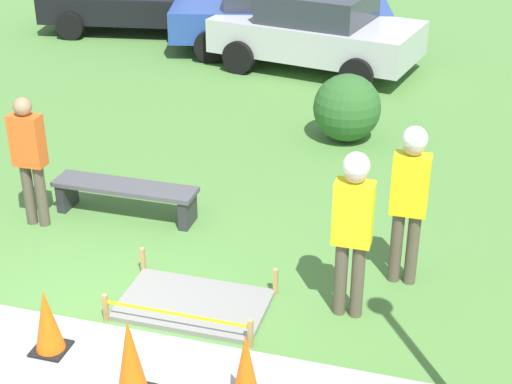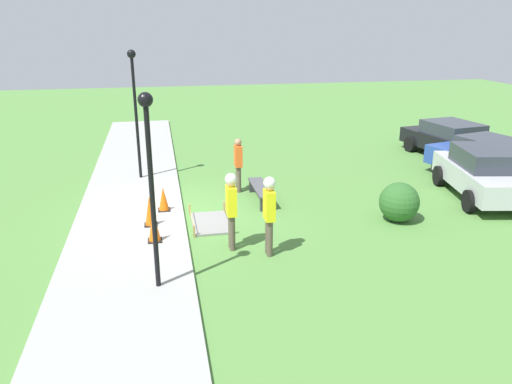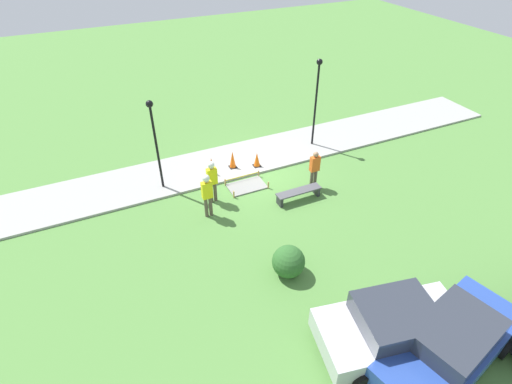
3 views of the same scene
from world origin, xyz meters
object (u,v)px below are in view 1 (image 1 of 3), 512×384
Objects in this scene: worker_supervisor at (410,191)px; traffic_cone_near_patch at (47,321)px; park_bench at (125,193)px; parked_car_silver at (317,30)px; bystander_in_orange_shirt at (29,154)px; worker_assistant at (353,220)px; parked_car_blue at (280,14)px; traffic_cone_far_patch at (130,359)px; traffic_cone_sidewalk_edge at (246,373)px.

traffic_cone_near_patch is at bearing -143.32° from worker_supervisor.
parked_car_silver reaches higher than park_bench.
bystander_in_orange_shirt is 7.69m from parked_car_silver.
worker_assistant is 0.39× the size of parked_car_blue.
traffic_cone_far_patch is at bearing -76.16° from parked_car_silver.
worker_supervisor is 1.01× the size of worker_assistant.
worker_assistant is at bearing -11.40° from bystander_in_orange_shirt.
worker_assistant reaches higher than bystander_in_orange_shirt.
bystander_in_orange_shirt is (-4.22, 0.85, -0.16)m from worker_assistant.
worker_assistant is 0.44× the size of parked_car_silver.
worker_supervisor is (3.69, -0.57, 0.83)m from park_bench.
worker_assistant is (0.59, 1.82, 0.65)m from traffic_cone_sidewalk_edge.
worker_supervisor is (1.07, 2.63, 0.66)m from traffic_cone_sidewalk_edge.
bystander_in_orange_shirt reaches higher than park_bench.
worker_supervisor is 0.94m from worker_assistant.
traffic_cone_near_patch is at bearing 160.72° from traffic_cone_far_patch.
traffic_cone_near_patch is 10.84m from parked_car_blue.
parked_car_silver is (-2.62, 7.44, -0.36)m from worker_supervisor.
parked_car_silver is at bearing 109.42° from worker_supervisor.
park_bench is at bearing 129.33° from traffic_cone_sidewalk_edge.
bystander_in_orange_shirt is at bearing 168.60° from worker_assistant.
bystander_in_orange_shirt is at bearing -111.11° from parked_car_blue.
worker_assistant is at bearing -121.04° from worker_supervisor.
traffic_cone_near_patch is at bearing -149.92° from worker_assistant.
traffic_cone_sidewalk_edge is 0.47× the size of bystander_in_orange_shirt.
traffic_cone_far_patch is 10.19m from parked_car_silver.
parked_car_silver is (2.08, 7.40, -0.18)m from bystander_in_orange_shirt.
worker_supervisor reaches higher than bystander_in_orange_shirt.
traffic_cone_far_patch is at bearing -174.68° from traffic_cone_sidewalk_edge.
traffic_cone_near_patch is 9.83m from parked_car_silver.
bystander_in_orange_shirt reaches higher than traffic_cone_sidewalk_edge.
worker_assistant is 8.53m from parked_car_silver.
traffic_cone_far_patch is 0.43× the size of worker_supervisor.
traffic_cone_near_patch is at bearing -57.40° from bystander_in_orange_shirt.
worker_assistant reaches higher than parked_car_silver.
worker_supervisor is at bearing -8.76° from park_bench.
worker_supervisor is at bearing 52.13° from traffic_cone_far_patch.
worker_assistant is (3.21, -1.37, 0.82)m from park_bench.
bystander_in_orange_shirt reaches higher than traffic_cone_far_patch.
park_bench is (-0.52, 2.93, -0.11)m from traffic_cone_near_patch.
traffic_cone_near_patch is at bearing 172.69° from traffic_cone_sidewalk_edge.
parked_car_silver is at bearing 74.27° from bystander_in_orange_shirt.
traffic_cone_sidewalk_edge is 10.20m from parked_car_silver.
worker_supervisor is (2.12, 2.73, 0.66)m from traffic_cone_far_patch.
worker_supervisor is at bearing 58.96° from worker_assistant.
park_bench is at bearing 171.24° from worker_supervisor.
worker_supervisor is 4.71m from bystander_in_orange_shirt.
traffic_cone_far_patch is at bearing -127.87° from worker_supervisor.
traffic_cone_far_patch is 0.42× the size of park_bench.
parked_car_blue is 1.44m from parked_car_silver.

